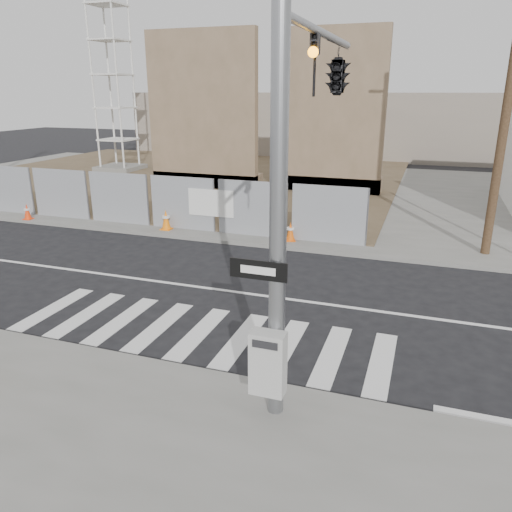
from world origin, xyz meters
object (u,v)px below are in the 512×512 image
(crane_tower, at_px, (108,24))
(traffic_cone_d, at_px, (290,231))
(signal_pole, at_px, (321,112))
(traffic_cone_b, at_px, (27,212))
(traffic_cone_c, at_px, (166,220))

(crane_tower, xyz_separation_m, traffic_cone_d, (15.11, -12.20, -8.57))
(signal_pole, distance_m, crane_tower, 26.21)
(traffic_cone_b, xyz_separation_m, traffic_cone_c, (6.17, 0.47, 0.06))
(signal_pole, distance_m, traffic_cone_d, 8.44)
(traffic_cone_c, distance_m, traffic_cone_d, 4.87)
(traffic_cone_b, relative_size, traffic_cone_d, 0.95)
(traffic_cone_d, bearing_deg, traffic_cone_b, -177.01)
(traffic_cone_b, relative_size, traffic_cone_c, 0.85)
(traffic_cone_b, height_order, traffic_cone_d, traffic_cone_d)
(signal_pole, relative_size, crane_tower, 0.39)
(signal_pole, bearing_deg, crane_tower, 132.57)
(signal_pole, height_order, crane_tower, crane_tower)
(signal_pole, bearing_deg, traffic_cone_d, 109.25)
(traffic_cone_c, bearing_deg, signal_pole, -42.83)
(signal_pole, distance_m, traffic_cone_b, 15.45)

